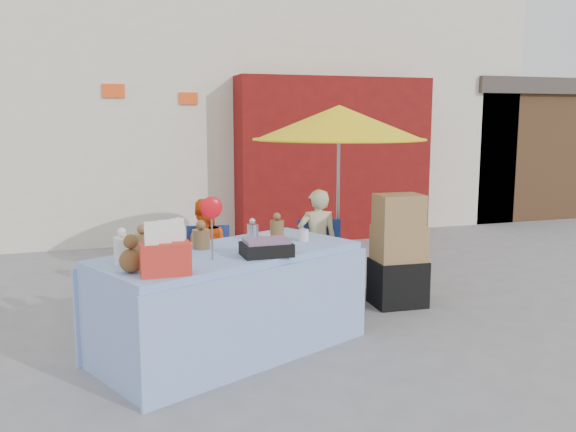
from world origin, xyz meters
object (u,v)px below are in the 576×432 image
object	(u,v)px
box_stack	(398,255)
vendor_orange	(204,254)
vendor_beige	(317,243)
market_table	(229,300)
umbrella	(339,123)
chair_right	(322,277)
chair_left	(207,287)

from	to	relation	value
box_stack	vendor_orange	bearing A→B (deg)	164.11
box_stack	vendor_beige	bearing A→B (deg)	141.37
market_table	umbrella	size ratio (longest dim) A/B	1.18
market_table	chair_right	xyz separation A→B (m)	(1.27, 1.12, -0.19)
market_table	chair_left	distance (m)	1.14
chair_left	chair_right	distance (m)	1.25
vendor_beige	umbrella	size ratio (longest dim) A/B	0.57
chair_left	vendor_beige	xyz separation A→B (m)	(1.25, 0.13, 0.34)
vendor_orange	umbrella	size ratio (longest dim) A/B	0.55
vendor_beige	chair_right	bearing A→B (deg)	102.05
market_table	umbrella	xyz separation A→B (m)	(1.57, 1.41, 1.45)
vendor_orange	umbrella	xyz separation A→B (m)	(1.55, 0.15, 1.32)
vendor_beige	box_stack	distance (m)	0.89
vendor_beige	chair_left	bearing A→B (deg)	16.95
vendor_beige	box_stack	bearing A→B (deg)	152.16
market_table	umbrella	world-z (taller)	umbrella
market_table	vendor_beige	xyz separation A→B (m)	(1.27, 1.26, 0.16)
market_table	box_stack	size ratio (longest dim) A/B	2.10
market_table	box_stack	distance (m)	2.09
chair_left	vendor_beige	distance (m)	1.30
vendor_beige	box_stack	size ratio (longest dim) A/B	1.02
umbrella	market_table	bearing A→B (deg)	-138.09
box_stack	chair_left	bearing A→B (deg)	167.83
chair_right	umbrella	xyz separation A→B (m)	(0.30, 0.28, 1.64)
vendor_beige	market_table	bearing A→B (deg)	55.55
market_table	chair_right	size ratio (longest dim) A/B	2.91
box_stack	umbrella	bearing A→B (deg)	119.12
chair_left	umbrella	bearing A→B (deg)	21.21
chair_right	vendor_beige	distance (m)	0.37
chair_left	box_stack	distance (m)	2.00
market_table	vendor_orange	xyz separation A→B (m)	(0.02, 1.26, 0.13)
chair_left	vendor_beige	world-z (taller)	vendor_beige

